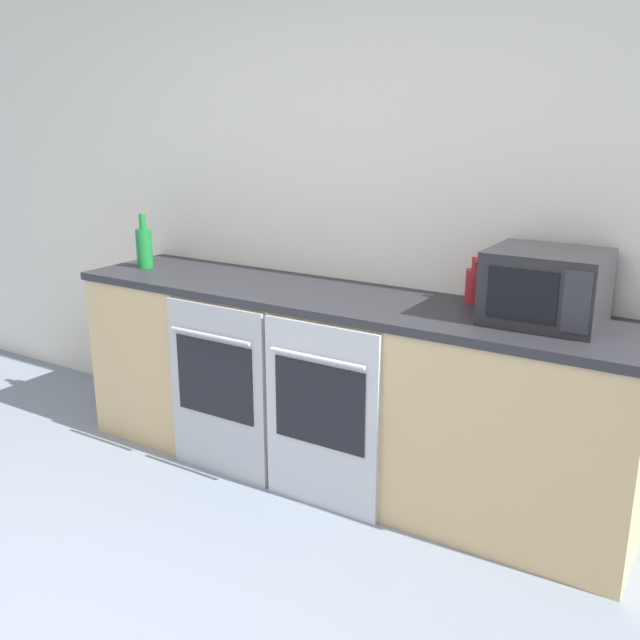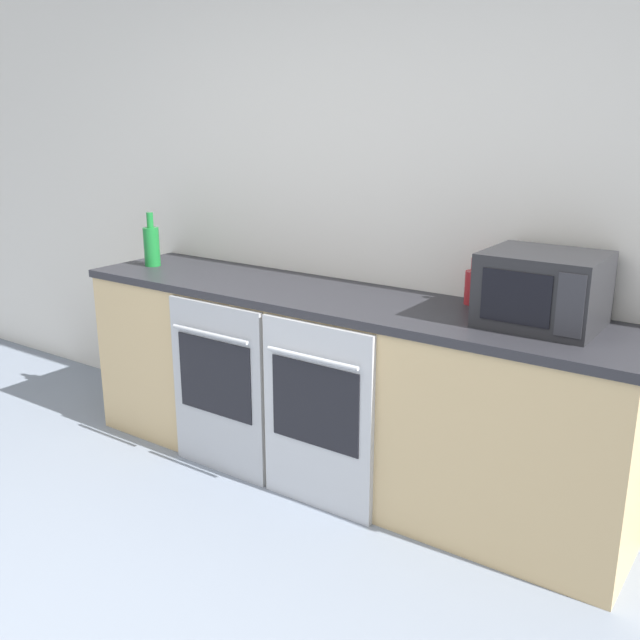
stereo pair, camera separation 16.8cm
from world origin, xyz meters
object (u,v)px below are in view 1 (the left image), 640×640
Objects in this scene: oven_left at (217,390)px; microwave at (546,287)px; oven_right at (321,417)px; bottle_green at (144,247)px; bottle_red at (474,284)px.

microwave is (1.45, 0.38, 0.63)m from oven_left.
bottle_green reaches higher than oven_right.
oven_left is at bearing -153.90° from bottle_red.
bottle_green is (-1.33, 0.29, 0.60)m from oven_right.
oven_right is at bearing -132.33° from bottle_red.
microwave is at bearing 24.12° from oven_right.
oven_left is at bearing 180.00° from oven_right.
bottle_green is 1.43× the size of bottle_red.
microwave is 2.18× the size of bottle_red.
bottle_green is 1.84m from bottle_red.
oven_left is 1.00× the size of oven_right.
bottle_green is at bearing -172.21° from bottle_red.
bottle_red reaches higher than oven_left.
bottle_green is at bearing 167.93° from oven_right.
oven_right is at bearing -155.88° from microwave.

